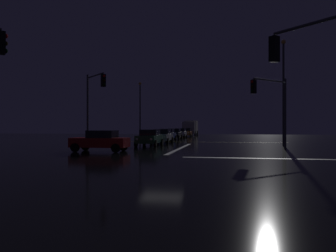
{
  "coord_description": "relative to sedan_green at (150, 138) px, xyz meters",
  "views": [
    {
      "loc": [
        3.93,
        -19.87,
        1.85
      ],
      "look_at": [
        -1.74,
        11.86,
        1.91
      ],
      "focal_mm": 35.4,
      "sensor_mm": 36.0,
      "label": 1
    }
  ],
  "objects": [
    {
      "name": "sedan_blue",
      "position": [
        -0.5,
        11.99,
        0.0
      ],
      "size": [
        2.02,
        4.33,
        1.57
      ],
      "color": "navy",
      "rests_on": "ground"
    },
    {
      "name": "sedan_black",
      "position": [
        -0.39,
        17.37,
        0.0
      ],
      "size": [
        2.02,
        4.33,
        1.57
      ],
      "color": "black",
      "rests_on": "ground"
    },
    {
      "name": "traffic_signal_se",
      "position": [
        10.75,
        -18.22,
        3.3
      ],
      "size": [
        3.15,
        3.15,
        5.94
      ],
      "color": "#4C4C51",
      "rests_on": "ground"
    },
    {
      "name": "streetlamp_left_far",
      "position": [
        -6.02,
        19.05,
        4.26
      ],
      "size": [
        0.44,
        0.44,
        8.76
      ],
      "color": "#424247",
      "rests_on": "ground"
    },
    {
      "name": "box_truck",
      "position": [
        -0.14,
        37.23,
        0.91
      ],
      "size": [
        2.68,
        8.28,
        3.08
      ],
      "color": "beige",
      "rests_on": "ground"
    },
    {
      "name": "streetlamp_right_near",
      "position": [
        12.69,
        3.05,
        5.08
      ],
      "size": [
        0.44,
        0.44,
        10.34
      ],
      "color": "#424247",
      "rests_on": "ground"
    },
    {
      "name": "sedan_red_crossing",
      "position": [
        -2.05,
        -7.27,
        0.0
      ],
      "size": [
        4.33,
        2.02,
        1.57
      ],
      "color": "maroon",
      "rests_on": "ground"
    },
    {
      "name": "traffic_signal_nw",
      "position": [
        -4.3,
        -3.18,
        3.71
      ],
      "size": [
        2.8,
        2.8,
        6.61
      ],
      "color": "#4C4C51",
      "rests_on": "ground"
    },
    {
      "name": "sedan_orange",
      "position": [
        -0.08,
        29.66,
        0.0
      ],
      "size": [
        2.02,
        4.33,
        1.57
      ],
      "color": "#C66014",
      "rests_on": "ground"
    },
    {
      "name": "ground",
      "position": [
        3.33,
        -10.81,
        -0.85
      ],
      "size": [
        120.0,
        120.0,
        0.1
      ],
      "primitive_type": "cube",
      "color": "black"
    },
    {
      "name": "sedan_silver",
      "position": [
        0.08,
        5.84,
        0.0
      ],
      "size": [
        2.02,
        4.33,
        1.57
      ],
      "color": "#B7B7BC",
      "rests_on": "ground"
    },
    {
      "name": "traffic_signal_ne",
      "position": [
        10.77,
        -3.37,
        3.21
      ],
      "size": [
        3.07,
        3.07,
        5.81
      ],
      "color": "#4C4C51",
      "rests_on": "ground"
    },
    {
      "name": "stop_line_north",
      "position": [
        3.33,
        -2.55,
        -0.8
      ],
      "size": [
        0.35,
        14.14,
        0.01
      ],
      "color": "white",
      "rests_on": "ground"
    },
    {
      "name": "sedan_white",
      "position": [
        -0.39,
        23.63,
        0.0
      ],
      "size": [
        2.02,
        4.33,
        1.57
      ],
      "color": "silver",
      "rests_on": "ground"
    },
    {
      "name": "centre_line_ns",
      "position": [
        3.33,
        9.05,
        -0.8
      ],
      "size": [
        22.0,
        0.15,
        0.01
      ],
      "color": "yellow",
      "rests_on": "ground"
    },
    {
      "name": "sedan_green",
      "position": [
        0.0,
        0.0,
        0.0
      ],
      "size": [
        2.02,
        4.33,
        1.57
      ],
      "color": "#14512D",
      "rests_on": "ground"
    },
    {
      "name": "crosswalk_bar_east",
      "position": [
        11.69,
        -10.81,
        -0.8
      ],
      "size": [
        14.14,
        0.4,
        0.01
      ],
      "color": "white",
      "rests_on": "ground"
    }
  ]
}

